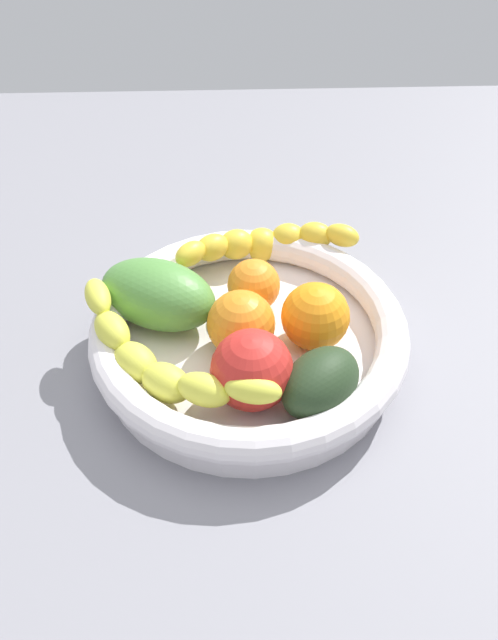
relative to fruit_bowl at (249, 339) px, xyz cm
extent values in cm
cube|color=gray|center=(0.00, 0.00, -4.36)|extent=(120.00, 120.00, 3.00)
cylinder|color=white|center=(0.00, 0.00, -1.71)|extent=(28.29, 28.29, 2.31)
torus|color=white|center=(0.00, 0.00, 1.06)|extent=(30.54, 30.54, 3.21)
ellipsoid|color=#DFDE47|center=(14.24, -2.08, 3.98)|extent=(3.74, 5.33, 2.36)
ellipsoid|color=#DFDE47|center=(12.66, 1.44, 2.90)|extent=(4.91, 5.63, 2.87)
ellipsoid|color=#DFDE47|center=(10.38, 4.56, 1.81)|extent=(5.76, 5.85, 3.38)
ellipsoid|color=#DFDE47|center=(7.48, 7.11, 1.81)|extent=(5.90, 5.56, 3.38)
ellipsoid|color=#DFDE47|center=(4.11, 9.00, 2.90)|extent=(5.58, 4.54, 2.87)
ellipsoid|color=#DFDE47|center=(0.42, 10.14, 3.98)|extent=(5.20, 3.24, 2.36)
ellipsoid|color=yellow|center=(-10.29, -11.84, 3.35)|extent=(4.42, 3.88, 2.38)
ellipsoid|color=yellow|center=(-7.61, -12.94, 2.66)|extent=(4.36, 3.73, 2.81)
ellipsoid|color=yellow|center=(-4.75, -13.42, 1.97)|extent=(3.92, 3.45, 3.24)
ellipsoid|color=yellow|center=(-1.85, -13.27, 1.28)|extent=(4.28, 4.22, 3.67)
ellipsoid|color=yellow|center=(0.94, -12.49, 1.97)|extent=(4.67, 4.40, 3.24)
ellipsoid|color=yellow|center=(3.50, -11.12, 2.66)|extent=(4.67, 4.43, 2.81)
ellipsoid|color=yellow|center=(5.69, -9.23, 3.35)|extent=(4.29, 4.36, 2.38)
sphere|color=orange|center=(0.77, 0.74, 2.67)|extent=(6.44, 6.44, 6.44)
sphere|color=orange|center=(-0.67, -5.47, 2.12)|extent=(5.34, 5.34, 5.34)
sphere|color=orange|center=(-6.27, -0.36, 2.72)|extent=(6.54, 6.54, 6.54)
sphere|color=red|center=(0.28, 7.06, 3.10)|extent=(7.29, 7.29, 7.29)
ellipsoid|color=#24381F|center=(-5.93, 7.90, 2.16)|extent=(9.92, 10.03, 5.43)
ellipsoid|color=#518D3E|center=(8.77, -3.72, 2.69)|extent=(13.96, 11.72, 6.49)
camera|label=1|loc=(1.72, 49.53, 48.65)|focal=40.36mm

